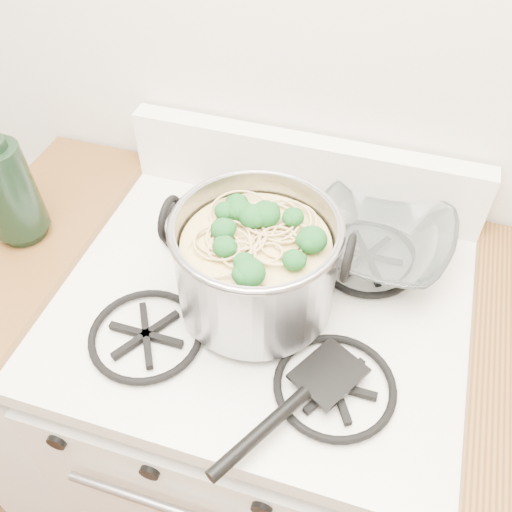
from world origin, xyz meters
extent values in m
cube|color=white|center=(0.00, 1.27, 0.41)|extent=(0.76, 0.65, 0.81)
cube|color=white|center=(0.00, 1.27, 0.88)|extent=(0.76, 0.65, 0.04)
cube|color=black|center=(0.00, 1.27, 0.91)|extent=(0.60, 0.56, 0.02)
cylinder|color=black|center=(-0.28, 0.95, 0.78)|extent=(0.04, 0.03, 0.04)
cylinder|color=black|center=(-0.10, 0.95, 0.78)|extent=(0.04, 0.03, 0.04)
cylinder|color=black|center=(0.10, 0.95, 0.78)|extent=(0.04, 0.03, 0.04)
cube|color=silver|center=(-0.51, 1.27, 0.44)|extent=(0.25, 0.65, 0.88)
cube|color=#502E13|center=(-0.51, 1.27, 0.90)|extent=(0.25, 0.65, 0.04)
cylinder|color=gray|center=(-0.01, 1.25, 1.02)|extent=(0.28, 0.28, 0.19)
torus|color=gray|center=(-0.01, 1.25, 1.11)|extent=(0.29, 0.29, 0.01)
torus|color=black|center=(-0.16, 1.25, 1.08)|extent=(0.01, 0.08, 0.08)
torus|color=black|center=(0.15, 1.25, 1.08)|extent=(0.01, 0.08, 0.08)
cylinder|color=tan|center=(-0.01, 1.25, 1.00)|extent=(0.25, 0.25, 0.14)
sphere|color=#144E1C|center=(-0.01, 1.25, 1.09)|extent=(0.04, 0.04, 0.04)
sphere|color=#144E1C|center=(-0.01, 1.25, 1.09)|extent=(0.04, 0.04, 0.04)
sphere|color=#144E1C|center=(-0.01, 1.25, 1.09)|extent=(0.04, 0.04, 0.04)
sphere|color=#144E1C|center=(-0.01, 1.25, 1.09)|extent=(0.04, 0.04, 0.04)
sphere|color=#144E1C|center=(-0.01, 1.25, 1.09)|extent=(0.04, 0.04, 0.04)
sphere|color=#144E1C|center=(-0.01, 1.25, 1.09)|extent=(0.04, 0.04, 0.04)
sphere|color=#144E1C|center=(-0.01, 1.25, 1.09)|extent=(0.04, 0.04, 0.04)
sphere|color=#144E1C|center=(-0.01, 1.25, 1.09)|extent=(0.04, 0.04, 0.04)
sphere|color=#144E1C|center=(-0.01, 1.25, 1.09)|extent=(0.04, 0.04, 0.04)
sphere|color=#144E1C|center=(-0.01, 1.25, 1.09)|extent=(0.04, 0.04, 0.04)
sphere|color=#144E1C|center=(-0.01, 1.25, 1.09)|extent=(0.04, 0.04, 0.04)
sphere|color=#144E1C|center=(-0.01, 1.25, 1.09)|extent=(0.04, 0.04, 0.04)
imported|color=white|center=(0.19, 1.43, 0.94)|extent=(0.13, 0.13, 0.03)
imported|color=black|center=(-0.51, 1.27, 1.07)|extent=(0.12, 0.12, 0.29)
camera|label=1|loc=(0.19, 0.61, 1.74)|focal=40.00mm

